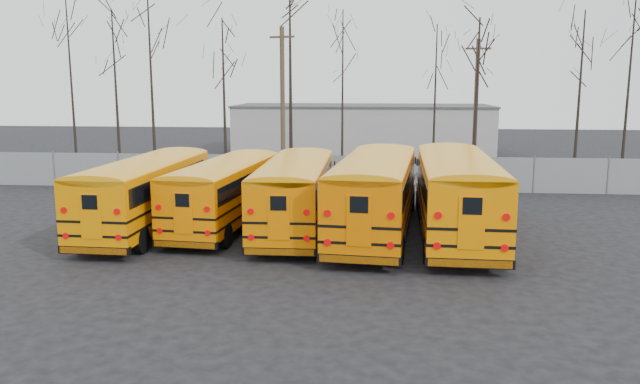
# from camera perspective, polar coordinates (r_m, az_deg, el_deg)

# --- Properties ---
(ground) EXTENTS (120.00, 120.00, 0.00)m
(ground) POSITION_cam_1_polar(r_m,az_deg,el_deg) (24.38, -2.49, -4.64)
(ground) COLOR black
(ground) RESTS_ON ground
(fence) EXTENTS (40.00, 0.04, 2.00)m
(fence) POSITION_cam_1_polar(r_m,az_deg,el_deg) (35.88, 0.02, 1.78)
(fence) COLOR gray
(fence) RESTS_ON ground
(distant_building) EXTENTS (22.00, 8.00, 4.00)m
(distant_building) POSITION_cam_1_polar(r_m,az_deg,el_deg) (55.54, 3.92, 5.76)
(distant_building) COLOR #A1A29D
(distant_building) RESTS_ON ground
(bus_a) EXTENTS (2.93, 11.20, 3.11)m
(bus_a) POSITION_cam_1_polar(r_m,az_deg,el_deg) (26.98, -15.49, 0.40)
(bus_a) COLOR black
(bus_a) RESTS_ON ground
(bus_b) EXTENTS (3.43, 10.76, 2.96)m
(bus_b) POSITION_cam_1_polar(r_m,az_deg,el_deg) (26.91, -8.55, 0.44)
(bus_b) COLOR black
(bus_b) RESTS_ON ground
(bus_c) EXTENTS (2.65, 11.12, 3.10)m
(bus_c) POSITION_cam_1_polar(r_m,az_deg,el_deg) (25.88, -2.24, 0.35)
(bus_c) COLOR black
(bus_c) RESTS_ON ground
(bus_d) EXTENTS (3.90, 12.14, 3.34)m
(bus_d) POSITION_cam_1_polar(r_m,az_deg,el_deg) (25.17, 5.10, 0.37)
(bus_d) COLOR black
(bus_d) RESTS_ON ground
(bus_e) EXTENTS (3.23, 12.27, 3.41)m
(bus_e) POSITION_cam_1_polar(r_m,az_deg,el_deg) (25.37, 12.36, 0.33)
(bus_e) COLOR black
(bus_e) RESTS_ON ground
(utility_pole_left) EXTENTS (1.66, 0.65, 9.58)m
(utility_pole_left) POSITION_cam_1_polar(r_m,az_deg,el_deg) (40.59, -3.44, 8.30)
(utility_pole_left) COLOR #4A3B2A
(utility_pole_left) RESTS_ON ground
(utility_pole_right) EXTENTS (1.56, 0.30, 8.75)m
(utility_pole_right) POSITION_cam_1_polar(r_m,az_deg,el_deg) (40.43, 14.04, 7.40)
(utility_pole_right) COLOR brown
(utility_pole_right) RESTS_ON ground
(tree_0) EXTENTS (0.26, 0.26, 12.02)m
(tree_0) POSITION_cam_1_polar(r_m,az_deg,el_deg) (45.17, -21.78, 9.17)
(tree_0) COLOR black
(tree_0) RESTS_ON ground
(tree_1) EXTENTS (0.26, 0.26, 10.90)m
(tree_1) POSITION_cam_1_polar(r_m,az_deg,el_deg) (44.72, -18.15, 8.66)
(tree_1) COLOR black
(tree_1) RESTS_ON ground
(tree_2) EXTENTS (0.26, 0.26, 12.45)m
(tree_2) POSITION_cam_1_polar(r_m,az_deg,el_deg) (40.33, -15.17, 9.81)
(tree_2) COLOR black
(tree_2) RESTS_ON ground
(tree_3) EXTENTS (0.26, 0.26, 10.04)m
(tree_3) POSITION_cam_1_polar(r_m,az_deg,el_deg) (40.05, -8.75, 8.31)
(tree_3) COLOR black
(tree_3) RESTS_ON ground
(tree_4) EXTENTS (0.26, 0.26, 12.87)m
(tree_4) POSITION_cam_1_polar(r_m,az_deg,el_deg) (41.55, -2.72, 10.43)
(tree_4) COLOR black
(tree_4) RESTS_ON ground
(tree_5) EXTENTS (0.26, 0.26, 10.56)m
(tree_5) POSITION_cam_1_polar(r_m,az_deg,el_deg) (39.84, 2.07, 8.79)
(tree_5) COLOR black
(tree_5) RESTS_ON ground
(tree_6) EXTENTS (0.26, 0.26, 9.57)m
(tree_6) POSITION_cam_1_polar(r_m,az_deg,el_deg) (39.20, 10.45, 7.89)
(tree_6) COLOR black
(tree_6) RESTS_ON ground
(tree_7) EXTENTS (0.26, 0.26, 9.80)m
(tree_7) POSITION_cam_1_polar(r_m,az_deg,el_deg) (38.03, 14.10, 7.86)
(tree_7) COLOR black
(tree_7) RESTS_ON ground
(tree_8) EXTENTS (0.26, 0.26, 10.14)m
(tree_8) POSITION_cam_1_polar(r_m,az_deg,el_deg) (39.14, 22.59, 7.70)
(tree_8) COLOR black
(tree_8) RESTS_ON ground
(tree_9) EXTENTS (0.26, 0.26, 11.73)m
(tree_9) POSITION_cam_1_polar(r_m,az_deg,el_deg) (43.04, 26.37, 8.64)
(tree_9) COLOR black
(tree_9) RESTS_ON ground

